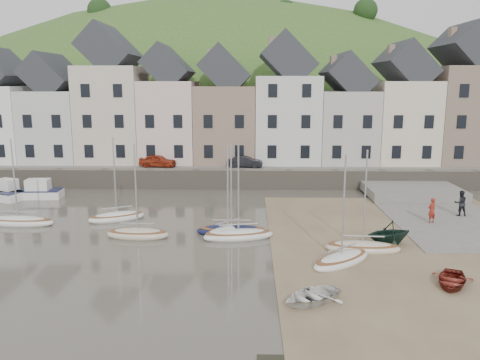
{
  "coord_description": "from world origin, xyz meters",
  "views": [
    {
      "loc": [
        0.72,
        -28.36,
        9.86
      ],
      "look_at": [
        0.0,
        6.0,
        3.0
      ],
      "focal_mm": 36.56,
      "sensor_mm": 36.0,
      "label": 1
    }
  ],
  "objects_px": {
    "person_dark": "(461,203)",
    "person_red": "(432,210)",
    "rowboat_green": "(389,233)",
    "rowboat_red": "(451,280)",
    "sailboat_0": "(18,221)",
    "car_left": "(158,161)",
    "car_right": "(245,162)",
    "rowboat_white": "(311,296)"
  },
  "relations": [
    {
      "from": "person_dark",
      "to": "person_red",
      "type": "bearing_deg",
      "value": 32.93
    },
    {
      "from": "rowboat_green",
      "to": "person_red",
      "type": "relative_size",
      "value": 1.63
    },
    {
      "from": "rowboat_green",
      "to": "rowboat_red",
      "type": "height_order",
      "value": "rowboat_green"
    },
    {
      "from": "sailboat_0",
      "to": "car_left",
      "type": "xyz_separation_m",
      "value": [
        7.19,
        14.94,
        1.97
      ]
    },
    {
      "from": "rowboat_green",
      "to": "person_dark",
      "type": "distance_m",
      "value": 9.76
    },
    {
      "from": "sailboat_0",
      "to": "car_right",
      "type": "distance_m",
      "value": 21.91
    },
    {
      "from": "sailboat_0",
      "to": "rowboat_green",
      "type": "relative_size",
      "value": 2.17
    },
    {
      "from": "sailboat_0",
      "to": "person_dark",
      "type": "xyz_separation_m",
      "value": [
        32.07,
        2.68,
        0.82
      ]
    },
    {
      "from": "rowboat_green",
      "to": "sailboat_0",
      "type": "bearing_deg",
      "value": -117.07
    },
    {
      "from": "rowboat_white",
      "to": "person_red",
      "type": "distance_m",
      "value": 16.38
    },
    {
      "from": "sailboat_0",
      "to": "car_left",
      "type": "height_order",
      "value": "sailboat_0"
    },
    {
      "from": "sailboat_0",
      "to": "rowboat_red",
      "type": "height_order",
      "value": "sailboat_0"
    },
    {
      "from": "rowboat_white",
      "to": "rowboat_red",
      "type": "xyz_separation_m",
      "value": [
        7.14,
        2.02,
        -0.02
      ]
    },
    {
      "from": "sailboat_0",
      "to": "person_red",
      "type": "distance_m",
      "value": 29.26
    },
    {
      "from": "car_left",
      "to": "car_right",
      "type": "bearing_deg",
      "value": -82.52
    },
    {
      "from": "sailboat_0",
      "to": "person_red",
      "type": "height_order",
      "value": "sailboat_0"
    },
    {
      "from": "rowboat_white",
      "to": "car_left",
      "type": "xyz_separation_m",
      "value": [
        -11.98,
        27.13,
        1.86
      ]
    },
    {
      "from": "rowboat_white",
      "to": "car_left",
      "type": "relative_size",
      "value": 0.81
    },
    {
      "from": "rowboat_green",
      "to": "person_red",
      "type": "distance_m",
      "value": 6.37
    },
    {
      "from": "car_left",
      "to": "car_right",
      "type": "height_order",
      "value": "car_left"
    },
    {
      "from": "sailboat_0",
      "to": "rowboat_white",
      "type": "xyz_separation_m",
      "value": [
        19.17,
        -12.19,
        0.11
      ]
    },
    {
      "from": "rowboat_red",
      "to": "person_red",
      "type": "bearing_deg",
      "value": 100.41
    },
    {
      "from": "car_left",
      "to": "rowboat_red",
      "type": "bearing_deg",
      "value": -135.23
    },
    {
      "from": "rowboat_red",
      "to": "car_right",
      "type": "xyz_separation_m",
      "value": [
        -10.4,
        25.11,
        1.81
      ]
    },
    {
      "from": "rowboat_red",
      "to": "car_right",
      "type": "bearing_deg",
      "value": 137.97
    },
    {
      "from": "person_red",
      "to": "person_dark",
      "type": "distance_m",
      "value": 3.45
    },
    {
      "from": "rowboat_white",
      "to": "person_dark",
      "type": "xyz_separation_m",
      "value": [
        12.9,
        14.87,
        0.71
      ]
    },
    {
      "from": "sailboat_0",
      "to": "rowboat_white",
      "type": "relative_size",
      "value": 2.13
    },
    {
      "from": "person_red",
      "to": "car_left",
      "type": "distance_m",
      "value": 26.27
    },
    {
      "from": "rowboat_green",
      "to": "rowboat_white",
      "type": "bearing_deg",
      "value": -53.1
    },
    {
      "from": "sailboat_0",
      "to": "car_left",
      "type": "relative_size",
      "value": 1.72
    },
    {
      "from": "rowboat_green",
      "to": "car_right",
      "type": "relative_size",
      "value": 0.85
    },
    {
      "from": "rowboat_white",
      "to": "person_dark",
      "type": "bearing_deg",
      "value": 104.82
    },
    {
      "from": "rowboat_red",
      "to": "person_dark",
      "type": "xyz_separation_m",
      "value": [
        5.76,
        12.85,
        0.73
      ]
    },
    {
      "from": "rowboat_white",
      "to": "rowboat_red",
      "type": "relative_size",
      "value": 1.06
    },
    {
      "from": "rowboat_green",
      "to": "rowboat_red",
      "type": "xyz_separation_m",
      "value": [
        1.37,
        -6.19,
        -0.48
      ]
    },
    {
      "from": "person_dark",
      "to": "car_right",
      "type": "height_order",
      "value": "car_right"
    },
    {
      "from": "person_dark",
      "to": "car_right",
      "type": "distance_m",
      "value": 20.32
    },
    {
      "from": "sailboat_0",
      "to": "car_left",
      "type": "distance_m",
      "value": 16.7
    },
    {
      "from": "car_right",
      "to": "sailboat_0",
      "type": "bearing_deg",
      "value": 138.63
    },
    {
      "from": "person_dark",
      "to": "car_left",
      "type": "xyz_separation_m",
      "value": [
        -24.88,
        12.26,
        1.15
      ]
    },
    {
      "from": "rowboat_white",
      "to": "person_dark",
      "type": "distance_m",
      "value": 19.7
    }
  ]
}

